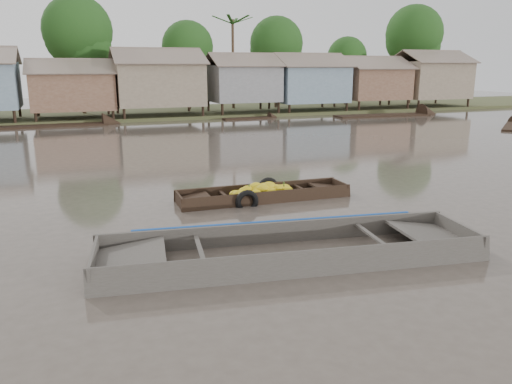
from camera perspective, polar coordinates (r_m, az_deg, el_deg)
name	(u,v)px	position (r m, az deg, el deg)	size (l,w,h in m)	color
ground	(273,239)	(12.01, 1.94, -5.39)	(120.00, 120.00, 0.00)	#4B4239
riverbank	(159,78)	(42.95, -11.02, 12.71)	(120.00, 12.47, 10.22)	#384723
banana_boat	(262,195)	(15.48, 0.64, -0.30)	(5.44, 1.47, 0.78)	black
viewer_boat	(291,255)	(10.87, 4.04, -7.15)	(8.46, 3.29, 0.66)	#413D37
distant_boats	(253,123)	(36.57, -0.34, 7.84)	(47.17, 14.59, 0.35)	black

